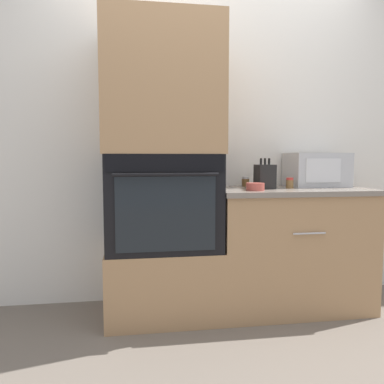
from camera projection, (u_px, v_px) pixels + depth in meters
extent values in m
plane|color=#6B6056|center=(227.00, 328.00, 2.40)|extent=(12.00, 12.00, 0.00)
cube|color=silver|center=(208.00, 138.00, 2.91)|extent=(8.00, 0.05, 2.50)
cube|color=#A87F56|center=(163.00, 280.00, 2.62)|extent=(0.77, 0.60, 0.48)
cube|color=black|center=(162.00, 201.00, 2.57)|extent=(0.75, 0.59, 0.64)
cube|color=black|center=(166.00, 163.00, 2.25)|extent=(0.72, 0.01, 0.11)
cube|color=orange|center=(166.00, 163.00, 2.25)|extent=(0.09, 0.00, 0.03)
cube|color=black|center=(166.00, 214.00, 2.28)|extent=(0.61, 0.01, 0.47)
cylinder|color=black|center=(166.00, 175.00, 2.23)|extent=(0.63, 0.02, 0.02)
cube|color=#A87F56|center=(162.00, 89.00, 2.50)|extent=(0.77, 0.60, 0.88)
cube|color=#A87F56|center=(289.00, 250.00, 2.74)|extent=(1.08, 0.60, 0.84)
cube|color=slate|center=(291.00, 191.00, 2.70)|extent=(1.10, 0.63, 0.03)
cylinder|color=#B7B7BC|center=(309.00, 233.00, 2.42)|extent=(0.22, 0.01, 0.01)
cube|color=#B2B5BA|center=(316.00, 170.00, 2.86)|extent=(0.43, 0.31, 0.25)
cube|color=silver|center=(323.00, 170.00, 2.70)|extent=(0.27, 0.01, 0.17)
cube|color=black|center=(265.00, 177.00, 2.65)|extent=(0.12, 0.15, 0.17)
cylinder|color=black|center=(261.00, 161.00, 2.64)|extent=(0.02, 0.02, 0.04)
cylinder|color=black|center=(265.00, 161.00, 2.64)|extent=(0.02, 0.02, 0.04)
cylinder|color=black|center=(269.00, 161.00, 2.64)|extent=(0.02, 0.02, 0.04)
cylinder|color=#B24C42|center=(255.00, 187.00, 2.50)|extent=(0.12, 0.12, 0.05)
cylinder|color=silver|center=(272.00, 183.00, 2.81)|extent=(0.04, 0.04, 0.07)
cylinder|color=#B7B7BC|center=(272.00, 177.00, 2.81)|extent=(0.04, 0.04, 0.02)
cylinder|color=silver|center=(257.00, 183.00, 2.83)|extent=(0.05, 0.05, 0.05)
cylinder|color=gold|center=(257.00, 179.00, 2.83)|extent=(0.05, 0.05, 0.02)
cylinder|color=brown|center=(246.00, 183.00, 2.87)|extent=(0.06, 0.06, 0.06)
cylinder|color=#B7B7BC|center=(246.00, 178.00, 2.86)|extent=(0.05, 0.05, 0.02)
cylinder|color=brown|center=(290.00, 184.00, 2.68)|extent=(0.05, 0.05, 0.06)
cylinder|color=red|center=(290.00, 179.00, 2.68)|extent=(0.05, 0.05, 0.02)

